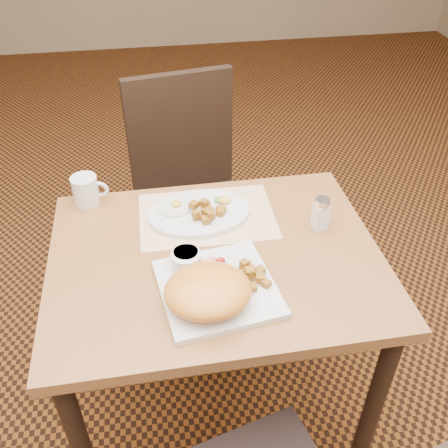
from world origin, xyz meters
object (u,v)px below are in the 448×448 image
at_px(plate_oval, 199,213).
at_px(coffee_mug, 86,190).
at_px(chair_far, 191,188).
at_px(plate_square, 218,288).
at_px(salt_shaker, 321,213).
at_px(table, 216,283).

distance_m(plate_oval, coffee_mug, 0.36).
relative_size(chair_far, plate_oval, 3.19).
height_order(plate_square, salt_shaker, salt_shaker).
relative_size(plate_square, plate_oval, 0.92).
bearing_deg(salt_shaker, table, -168.03).
relative_size(table, plate_square, 3.21).
relative_size(plate_oval, coffee_mug, 2.73).
bearing_deg(plate_oval, coffee_mug, 158.70).
relative_size(table, chair_far, 0.93).
xyz_separation_m(plate_oval, salt_shaker, (0.34, -0.11, 0.04)).
bearing_deg(plate_oval, chair_far, 87.76).
xyz_separation_m(chair_far, salt_shaker, (0.32, -0.58, 0.26)).
bearing_deg(chair_far, plate_oval, 78.01).
xyz_separation_m(plate_oval, coffee_mug, (-0.33, 0.13, 0.03)).
relative_size(table, salt_shaker, 9.00).
bearing_deg(plate_square, coffee_mug, 127.11).
height_order(chair_far, plate_oval, chair_far).
bearing_deg(plate_oval, plate_square, -89.08).
distance_m(table, coffee_mug, 0.49).
bearing_deg(plate_oval, table, -83.21).
bearing_deg(chair_far, plate_square, 79.28).
bearing_deg(plate_square, plate_oval, 90.92).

